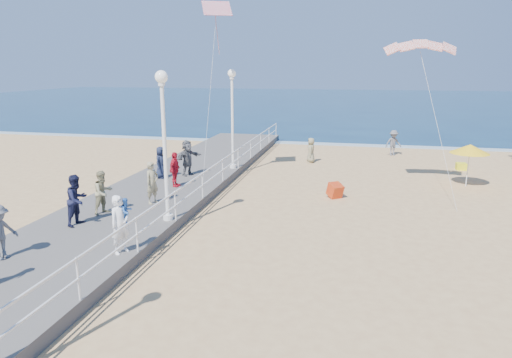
% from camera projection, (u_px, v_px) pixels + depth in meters
% --- Properties ---
extents(ground, '(160.00, 160.00, 0.00)m').
position_uv_depth(ground, '(314.00, 242.00, 15.64)').
color(ground, tan).
rests_on(ground, ground).
extents(ocean, '(160.00, 90.00, 0.05)m').
position_uv_depth(ocean, '(350.00, 102.00, 77.27)').
color(ocean, '#0B2947').
rests_on(ocean, ground).
extents(surf_line, '(160.00, 1.20, 0.04)m').
position_uv_depth(surf_line, '(339.00, 144.00, 35.07)').
color(surf_line, silver).
rests_on(surf_line, ground).
extents(boardwalk, '(5.00, 44.00, 0.40)m').
position_uv_depth(boardwalk, '(115.00, 221.00, 17.16)').
color(boardwalk, '#66625C').
rests_on(boardwalk, ground).
extents(railing, '(0.05, 42.00, 0.55)m').
position_uv_depth(railing, '(175.00, 198.00, 16.40)').
color(railing, white).
rests_on(railing, boardwalk).
extents(lamp_post_mid, '(0.44, 0.44, 5.32)m').
position_uv_depth(lamp_post_mid, '(164.00, 131.00, 15.89)').
color(lamp_post_mid, white).
rests_on(lamp_post_mid, boardwalk).
extents(lamp_post_far, '(0.44, 0.44, 5.32)m').
position_uv_depth(lamp_post_far, '(232.00, 109.00, 24.42)').
color(lamp_post_far, white).
rests_on(lamp_post_far, boardwalk).
extents(woman_holding_toddler, '(0.64, 0.76, 1.78)m').
position_uv_depth(woman_holding_toddler, '(120.00, 224.00, 13.50)').
color(woman_holding_toddler, white).
rests_on(woman_holding_toddler, boardwalk).
extents(toddler_held, '(0.44, 0.49, 0.82)m').
position_uv_depth(toddler_held, '(126.00, 211.00, 13.52)').
color(toddler_held, '#3570C7').
rests_on(toddler_held, boardwalk).
extents(spectator_1, '(0.88, 0.98, 1.66)m').
position_uv_depth(spectator_1, '(103.00, 192.00, 17.19)').
color(spectator_1, '#9B936B').
rests_on(spectator_1, boardwalk).
extents(spectator_2, '(0.82, 1.16, 1.63)m').
position_uv_depth(spectator_2, '(0.00, 232.00, 13.08)').
color(spectator_2, slate).
rests_on(spectator_2, boardwalk).
extents(spectator_3, '(0.43, 0.96, 1.62)m').
position_uv_depth(spectator_3, '(175.00, 169.00, 21.10)').
color(spectator_3, red).
rests_on(spectator_3, boardwalk).
extents(spectator_4, '(0.62, 0.85, 1.60)m').
position_uv_depth(spectator_4, '(161.00, 162.00, 22.74)').
color(spectator_4, '#1A223B').
rests_on(spectator_4, boardwalk).
extents(spectator_5, '(1.15, 1.76, 1.82)m').
position_uv_depth(spectator_5, '(187.00, 158.00, 23.34)').
color(spectator_5, '#515356').
rests_on(spectator_5, boardwalk).
extents(spectator_6, '(0.60, 0.73, 1.73)m').
position_uv_depth(spectator_6, '(152.00, 183.00, 18.47)').
color(spectator_6, '#978E69').
rests_on(spectator_6, boardwalk).
extents(spectator_7, '(0.82, 0.98, 1.81)m').
position_uv_depth(spectator_7, '(77.00, 200.00, 15.94)').
color(spectator_7, '#181A35').
rests_on(spectator_7, boardwalk).
extents(beach_walker_a, '(1.27, 1.01, 1.72)m').
position_uv_depth(beach_walker_a, '(393.00, 143.00, 30.66)').
color(beach_walker_a, '#5E5D63').
rests_on(beach_walker_a, ground).
extents(beach_walker_c, '(0.58, 0.81, 1.56)m').
position_uv_depth(beach_walker_c, '(311.00, 150.00, 28.42)').
color(beach_walker_c, gray).
rests_on(beach_walker_c, ground).
extents(box_kite, '(0.87, 0.90, 0.74)m').
position_uv_depth(box_kite, '(335.00, 192.00, 20.76)').
color(box_kite, '#BF0B0D').
rests_on(box_kite, ground).
extents(beach_umbrella, '(1.90, 1.90, 2.14)m').
position_uv_depth(beach_umbrella, '(470.00, 149.00, 22.40)').
color(beach_umbrella, white).
rests_on(beach_umbrella, ground).
extents(beach_chair_left, '(0.55, 0.55, 0.40)m').
position_uv_depth(beach_chair_left, '(461.00, 166.00, 26.54)').
color(beach_chair_left, '#FFF61A').
rests_on(beach_chair_left, ground).
extents(kite_parafoil, '(3.11, 0.94, 0.65)m').
position_uv_depth(kite_parafoil, '(421.00, 44.00, 20.00)').
color(kite_parafoil, red).
extents(kite_diamond_redwhite, '(1.70, 1.59, 0.79)m').
position_uv_depth(kite_diamond_redwhite, '(217.00, 8.00, 21.91)').
color(kite_diamond_redwhite, red).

